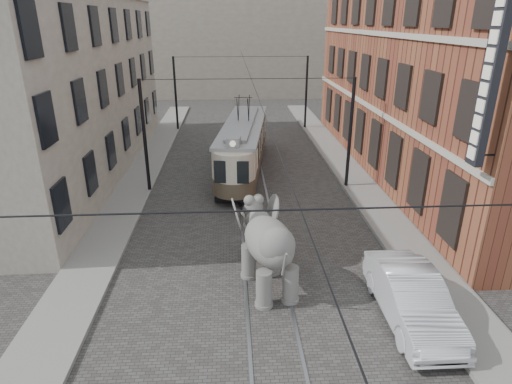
{
  "coord_description": "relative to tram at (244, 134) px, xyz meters",
  "views": [
    {
      "loc": [
        -1.11,
        -16.02,
        8.68
      ],
      "look_at": [
        -0.15,
        0.38,
        2.1
      ],
      "focal_mm": 30.21,
      "sensor_mm": 36.0,
      "label": 1
    }
  ],
  "objects": [
    {
      "name": "parked_car",
      "position": [
        4.65,
        -14.83,
        -1.46
      ],
      "size": [
        1.69,
        4.77,
        1.57
      ],
      "primitive_type": "imported",
      "rotation": [
        0.0,
        0.0,
        -0.0
      ],
      "color": "#B5B5BA",
      "rests_on": "ground"
    },
    {
      "name": "sidewalk_left",
      "position": [
        -6.14,
        -9.52,
        -2.17
      ],
      "size": [
        2.0,
        60.0,
        0.15
      ],
      "primitive_type": "cube",
      "color": "slate",
      "rests_on": "ground"
    },
    {
      "name": "distant_block",
      "position": [
        0.36,
        30.48,
        4.76
      ],
      "size": [
        28.0,
        10.0,
        14.0
      ],
      "primitive_type": "cube",
      "color": "gray",
      "rests_on": "ground"
    },
    {
      "name": "elephant",
      "position": [
        0.43,
        -12.91,
        -0.82
      ],
      "size": [
        3.55,
        5.1,
        2.84
      ],
      "primitive_type": null,
      "rotation": [
        0.0,
        0.0,
        0.23
      ],
      "color": "#65625D",
      "rests_on": "ground"
    },
    {
      "name": "catenary",
      "position": [
        0.16,
        -4.52,
        0.76
      ],
      "size": [
        11.0,
        30.2,
        6.0
      ],
      "primitive_type": null,
      "color": "black",
      "rests_on": "ground"
    },
    {
      "name": "sidewalk_right",
      "position": [
        6.36,
        -9.52,
        -2.17
      ],
      "size": [
        2.0,
        60.0,
        0.15
      ],
      "primitive_type": "cube",
      "color": "slate",
      "rests_on": "ground"
    },
    {
      "name": "stucco_building",
      "position": [
        -10.64,
        0.48,
        2.76
      ],
      "size": [
        7.0,
        24.0,
        10.0
      ],
      "primitive_type": "cube",
      "color": "gray",
      "rests_on": "ground"
    },
    {
      "name": "tram_rails",
      "position": [
        0.36,
        -9.52,
        -2.23
      ],
      "size": [
        1.54,
        80.0,
        0.02
      ],
      "primitive_type": null,
      "color": "slate",
      "rests_on": "ground"
    },
    {
      "name": "tram",
      "position": [
        0.0,
        0.0,
        0.0
      ],
      "size": [
        3.75,
        11.5,
        4.48
      ],
      "primitive_type": null,
      "rotation": [
        0.0,
        0.0,
        -0.13
      ],
      "color": "beige",
      "rests_on": "ground"
    },
    {
      "name": "brick_building",
      "position": [
        11.36,
        -0.52,
        3.76
      ],
      "size": [
        8.0,
        26.0,
        12.0
      ],
      "primitive_type": "cube",
      "color": "brown",
      "rests_on": "ground"
    },
    {
      "name": "ground",
      "position": [
        0.36,
        -9.52,
        -2.24
      ],
      "size": [
        120.0,
        120.0,
        0.0
      ],
      "primitive_type": "plane",
      "color": "#413F3C"
    }
  ]
}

